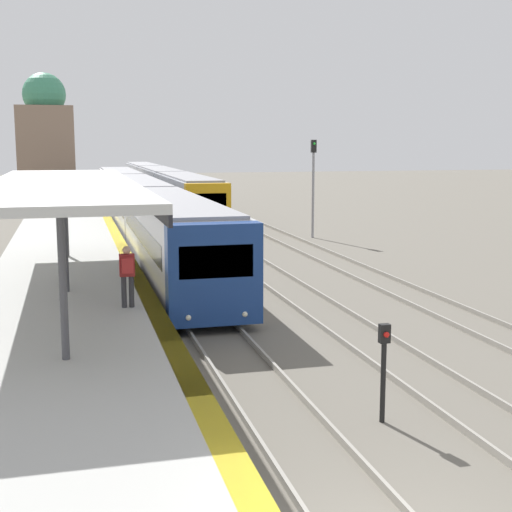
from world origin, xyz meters
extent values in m
cube|color=beige|center=(-3.98, 14.10, 4.08)|extent=(4.00, 17.43, 0.20)
cube|color=black|center=(-2.02, 14.10, 3.86)|extent=(0.08, 17.43, 0.24)
cylinder|color=#47474C|center=(-3.98, 7.13, 2.44)|extent=(0.16, 0.16, 3.08)
cylinder|color=#47474C|center=(-3.98, 14.10, 2.44)|extent=(0.16, 0.16, 3.08)
cylinder|color=#47474C|center=(-3.98, 21.07, 2.44)|extent=(0.16, 0.16, 3.08)
cylinder|color=#2D2D33|center=(-2.48, 11.54, 1.32)|extent=(0.14, 0.14, 0.85)
cylinder|color=#2D2D33|center=(-2.28, 11.54, 1.32)|extent=(0.14, 0.14, 0.85)
cube|color=maroon|center=(-2.38, 11.54, 2.05)|extent=(0.40, 0.22, 0.60)
sphere|color=tan|center=(-2.38, 11.54, 2.45)|extent=(0.22, 0.22, 0.22)
cube|color=#B22828|center=(-2.38, 11.34, 2.07)|extent=(0.30, 0.18, 0.40)
cube|color=navy|center=(0.00, 11.62, 1.68)|extent=(2.64, 0.70, 2.83)
cube|color=black|center=(0.00, 11.29, 2.08)|extent=(2.06, 0.04, 0.91)
sphere|color=#EFEACC|center=(-0.79, 11.28, 0.57)|extent=(0.16, 0.16, 0.16)
sphere|color=#EFEACC|center=(0.79, 11.28, 0.57)|extent=(0.16, 0.16, 0.16)
cube|color=#B7B7BC|center=(0.00, 19.24, 1.68)|extent=(2.64, 14.54, 2.83)
cube|color=gray|center=(0.00, 19.24, 3.16)|extent=(2.32, 14.25, 0.12)
cube|color=black|center=(0.00, 19.24, 2.00)|extent=(2.66, 13.38, 0.74)
cylinder|color=black|center=(-1.12, 14.51, 0.35)|extent=(0.12, 0.70, 0.70)
cylinder|color=black|center=(1.12, 14.51, 0.35)|extent=(0.12, 0.70, 0.70)
cylinder|color=black|center=(-1.12, 23.96, 0.35)|extent=(0.12, 0.70, 0.70)
cylinder|color=black|center=(1.12, 23.96, 0.35)|extent=(0.12, 0.70, 0.70)
cube|color=#B7B7BC|center=(0.00, 34.13, 1.68)|extent=(2.64, 14.54, 2.83)
cube|color=gray|center=(0.00, 34.13, 3.16)|extent=(2.32, 14.25, 0.12)
cube|color=black|center=(0.00, 34.13, 2.00)|extent=(2.66, 13.38, 0.74)
cylinder|color=black|center=(-1.12, 29.40, 0.35)|extent=(0.12, 0.70, 0.70)
cylinder|color=black|center=(1.12, 29.40, 0.35)|extent=(0.12, 0.70, 0.70)
cylinder|color=black|center=(-1.12, 38.85, 0.35)|extent=(0.12, 0.70, 0.70)
cylinder|color=black|center=(1.12, 38.85, 0.35)|extent=(0.12, 0.70, 0.70)
cube|color=#B7B7BC|center=(0.00, 49.02, 1.68)|extent=(2.64, 14.54, 2.83)
cube|color=gray|center=(0.00, 49.02, 3.16)|extent=(2.32, 14.25, 0.12)
cube|color=black|center=(0.00, 49.02, 2.00)|extent=(2.66, 13.38, 0.74)
cylinder|color=black|center=(-1.12, 44.29, 0.35)|extent=(0.12, 0.70, 0.70)
cylinder|color=black|center=(1.12, 44.29, 0.35)|extent=(0.12, 0.70, 0.70)
cylinder|color=black|center=(-1.12, 53.74, 0.35)|extent=(0.12, 0.70, 0.70)
cylinder|color=black|center=(1.12, 53.74, 0.35)|extent=(0.12, 0.70, 0.70)
cube|color=gold|center=(3.78, 32.46, 1.64)|extent=(2.59, 0.70, 2.75)
cube|color=black|center=(3.78, 32.13, 2.03)|extent=(2.02, 0.04, 0.88)
sphere|color=#EFEACC|center=(3.00, 32.12, 0.57)|extent=(0.16, 0.16, 0.16)
sphere|color=#EFEACC|center=(4.55, 32.12, 0.57)|extent=(0.16, 0.16, 0.16)
cube|color=#A8ADB7|center=(3.78, 39.97, 1.64)|extent=(2.59, 14.32, 2.75)
cube|color=gray|center=(3.78, 39.97, 3.08)|extent=(2.28, 14.03, 0.12)
cube|color=black|center=(3.78, 39.97, 1.95)|extent=(2.61, 13.17, 0.71)
cylinder|color=black|center=(2.68, 35.32, 0.35)|extent=(0.12, 0.70, 0.70)
cylinder|color=black|center=(4.88, 35.32, 0.35)|extent=(0.12, 0.70, 0.70)
cylinder|color=black|center=(2.68, 44.62, 0.35)|extent=(0.12, 0.70, 0.70)
cylinder|color=black|center=(4.88, 44.62, 0.35)|extent=(0.12, 0.70, 0.70)
cube|color=#A8ADB7|center=(3.78, 54.64, 1.64)|extent=(2.59, 14.32, 2.75)
cube|color=gray|center=(3.78, 54.64, 3.08)|extent=(2.28, 14.03, 0.12)
cube|color=black|center=(3.78, 54.64, 1.95)|extent=(2.61, 13.17, 0.71)
cylinder|color=black|center=(2.68, 49.98, 0.35)|extent=(0.12, 0.70, 0.70)
cylinder|color=black|center=(4.88, 49.98, 0.35)|extent=(0.12, 0.70, 0.70)
cylinder|color=black|center=(2.68, 59.29, 0.35)|extent=(0.12, 0.70, 0.70)
cylinder|color=black|center=(4.88, 59.29, 0.35)|extent=(0.12, 0.70, 0.70)
cube|color=#A8ADB7|center=(3.78, 69.30, 1.64)|extent=(2.59, 14.32, 2.75)
cube|color=gray|center=(3.78, 69.30, 3.08)|extent=(2.28, 14.03, 0.12)
cube|color=black|center=(3.78, 69.30, 1.95)|extent=(2.61, 13.17, 0.71)
cylinder|color=black|center=(2.68, 64.65, 0.35)|extent=(0.12, 0.70, 0.70)
cylinder|color=black|center=(4.88, 64.65, 0.35)|extent=(0.12, 0.70, 0.70)
cylinder|color=black|center=(2.68, 73.95, 0.35)|extent=(0.12, 0.70, 0.70)
cylinder|color=black|center=(4.88, 73.95, 0.35)|extent=(0.12, 0.70, 0.70)
cylinder|color=black|center=(1.83, 4.48, 0.78)|extent=(0.10, 0.10, 1.56)
cube|color=black|center=(1.83, 4.48, 1.74)|extent=(0.20, 0.14, 0.36)
sphere|color=red|center=(1.83, 4.39, 1.74)|extent=(0.11, 0.11, 0.11)
cylinder|color=gray|center=(9.34, 30.28, 2.72)|extent=(0.14, 0.14, 5.45)
cube|color=black|center=(9.34, 30.28, 5.10)|extent=(0.28, 0.20, 0.70)
sphere|color=green|center=(9.34, 30.16, 5.24)|extent=(0.14, 0.14, 0.14)
cube|color=#89705B|center=(-5.66, 58.33, 4.22)|extent=(4.80, 4.80, 8.44)
sphere|color=#3D8966|center=(-5.66, 58.33, 9.45)|extent=(3.69, 3.69, 3.69)
camera|label=1|loc=(-3.75, -7.43, 5.26)|focal=50.00mm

